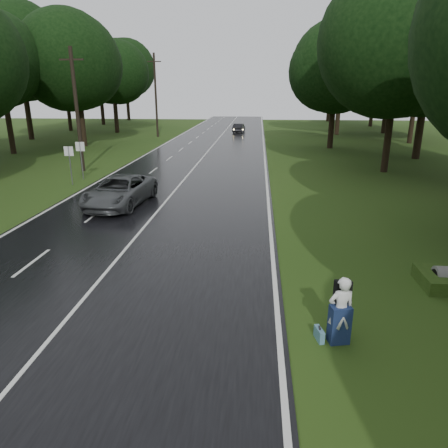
# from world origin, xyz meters

# --- Properties ---
(ground) EXTENTS (160.00, 160.00, 0.00)m
(ground) POSITION_xyz_m (0.00, 0.00, 0.00)
(ground) COLOR #284113
(ground) RESTS_ON ground
(road) EXTENTS (12.00, 140.00, 0.04)m
(road) POSITION_xyz_m (0.00, 20.00, 0.02)
(road) COLOR black
(road) RESTS_ON ground
(lane_center) EXTENTS (0.12, 140.00, 0.01)m
(lane_center) POSITION_xyz_m (0.00, 20.00, 0.04)
(lane_center) COLOR silver
(lane_center) RESTS_ON road
(grey_car) EXTENTS (3.18, 5.87, 1.56)m
(grey_car) POSITION_xyz_m (-2.29, 9.96, 0.82)
(grey_car) COLOR #444749
(grey_car) RESTS_ON road
(far_car) EXTENTS (1.76, 4.07, 1.30)m
(far_car) POSITION_xyz_m (2.25, 50.87, 0.69)
(far_car) COLOR black
(far_car) RESTS_ON road
(hitchhiker) EXTENTS (0.73, 0.68, 1.79)m
(hitchhiker) POSITION_xyz_m (7.27, -2.02, 0.83)
(hitchhiker) COLOR silver
(hitchhiker) RESTS_ON ground
(suitcase) EXTENTS (0.23, 0.47, 0.32)m
(suitcase) POSITION_xyz_m (6.80, -1.99, 0.16)
(suitcase) COLOR teal
(suitcase) RESTS_ON ground
(utility_pole_mid) EXTENTS (1.80, 0.28, 9.05)m
(utility_pole_mid) POSITION_xyz_m (-8.50, 19.60, 0.00)
(utility_pole_mid) COLOR black
(utility_pole_mid) RESTS_ON ground
(utility_pole_far) EXTENTS (1.80, 0.28, 10.62)m
(utility_pole_far) POSITION_xyz_m (-8.50, 44.34, 0.00)
(utility_pole_far) COLOR black
(utility_pole_far) RESTS_ON ground
(road_sign_a) EXTENTS (0.61, 0.10, 2.55)m
(road_sign_a) POSITION_xyz_m (-7.20, 14.74, 0.00)
(road_sign_a) COLOR white
(road_sign_a) RESTS_ON ground
(road_sign_b) EXTENTS (0.63, 0.10, 2.63)m
(road_sign_b) POSITION_xyz_m (-7.20, 16.54, 0.00)
(road_sign_b) COLOR white
(road_sign_b) RESTS_ON ground
(tree_left_e) EXTENTS (9.77, 9.77, 15.27)m
(tree_left_e) POSITION_xyz_m (-14.53, 34.24, 0.00)
(tree_left_e) COLOR black
(tree_left_e) RESTS_ON ground
(tree_left_f) EXTENTS (9.80, 9.80, 15.32)m
(tree_left_f) POSITION_xyz_m (-15.97, 49.68, 0.00)
(tree_left_f) COLOR black
(tree_left_f) RESTS_ON ground
(tree_right_d) EXTENTS (10.14, 10.14, 15.84)m
(tree_right_d) POSITION_xyz_m (14.95, 21.18, 0.00)
(tree_right_d) COLOR black
(tree_right_d) RESTS_ON ground
(tree_right_e) EXTENTS (9.24, 9.24, 14.43)m
(tree_right_e) POSITION_xyz_m (12.99, 34.72, 0.00)
(tree_right_e) COLOR black
(tree_right_e) RESTS_ON ground
(tree_right_f) EXTENTS (10.83, 10.83, 16.91)m
(tree_right_f) POSITION_xyz_m (16.33, 49.55, 0.00)
(tree_right_f) COLOR black
(tree_right_f) RESTS_ON ground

